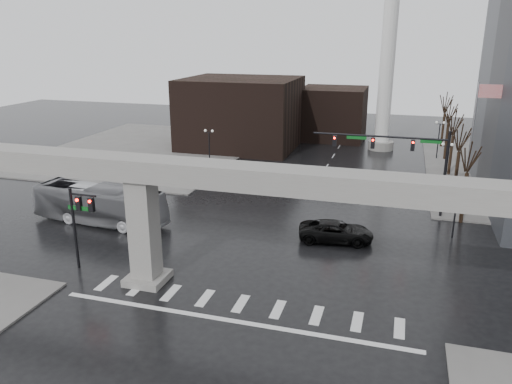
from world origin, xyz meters
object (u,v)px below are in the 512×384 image
at_px(city_bus, 99,204).
at_px(far_car, 305,176).
at_px(signal_mast_arm, 403,153).
at_px(pickup_truck, 336,231).

distance_m(city_bus, far_car, 23.32).
xyz_separation_m(signal_mast_arm, city_bus, (-25.31, -10.05, -4.08)).
height_order(city_bus, far_car, city_bus).
distance_m(signal_mast_arm, city_bus, 27.53).
height_order(signal_mast_arm, pickup_truck, signal_mast_arm).
bearing_deg(pickup_truck, signal_mast_arm, -37.08).
bearing_deg(signal_mast_arm, pickup_truck, -119.55).
relative_size(pickup_truck, far_car, 1.51).
bearing_deg(city_bus, pickup_truck, -79.81).
bearing_deg(far_car, pickup_truck, -73.54).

